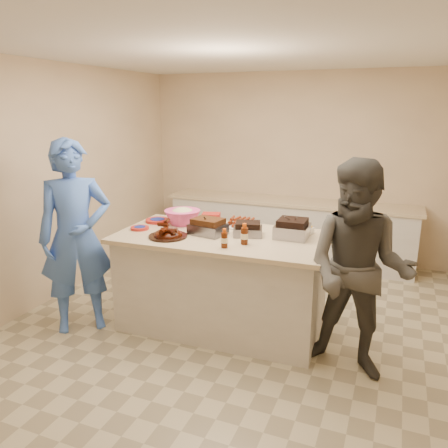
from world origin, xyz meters
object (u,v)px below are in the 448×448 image
at_px(rib_platter, 168,237).
at_px(bbq_bottle_b, 224,248).
at_px(bbq_bottle_a, 244,244).
at_px(roasting_pan, 292,237).
at_px(plastic_cup, 172,219).
at_px(guest_blue, 84,326).
at_px(coleslaw_bowl, 183,224).
at_px(mustard_bottle, 205,232).
at_px(island, 222,325).
at_px(guest_gray, 350,370).

xyz_separation_m(rib_platter, bbq_bottle_b, (0.63, -0.10, 0.00)).
bearing_deg(bbq_bottle_b, bbq_bottle_a, 51.13).
bearing_deg(bbq_bottle_b, roasting_pan, 47.77).
height_order(bbq_bottle_a, plastic_cup, bbq_bottle_a).
relative_size(bbq_bottle_b, guest_blue, 0.09).
relative_size(coleslaw_bowl, plastic_cup, 3.83).
bearing_deg(coleslaw_bowl, mustard_bottle, -26.61).
distance_m(rib_platter, bbq_bottle_b, 0.64).
height_order(island, bbq_bottle_a, bbq_bottle_a).
bearing_deg(plastic_cup, guest_gray, -18.68).
distance_m(roasting_pan, guest_blue, 2.33).
distance_m(bbq_bottle_a, guest_blue, 1.94).
bearing_deg(guest_gray, coleslaw_bowl, 170.82).
xyz_separation_m(rib_platter, plastic_cup, (-0.30, 0.63, 0.00)).
height_order(rib_platter, bbq_bottle_a, bbq_bottle_a).
relative_size(rib_platter, plastic_cup, 3.74).
bearing_deg(guest_blue, bbq_bottle_b, -34.64).
bearing_deg(bbq_bottle_a, island, 146.69).
height_order(rib_platter, roasting_pan, rib_platter).
height_order(coleslaw_bowl, bbq_bottle_a, coleslaw_bowl).
bearing_deg(bbq_bottle_a, mustard_bottle, 153.80).
height_order(island, roasting_pan, roasting_pan).
bearing_deg(island, mustard_bottle, 164.20).
xyz_separation_m(bbq_bottle_b, guest_blue, (-1.50, -0.19, -0.98)).
bearing_deg(mustard_bottle, guest_gray, -14.30).
relative_size(roasting_pan, plastic_cup, 3.10).
bearing_deg(bbq_bottle_b, guest_gray, 1.08).
distance_m(rib_platter, bbq_bottle_a, 0.76).
relative_size(island, guest_gray, 1.13).
bearing_deg(bbq_bottle_b, rib_platter, 170.90).
bearing_deg(guest_gray, bbq_bottle_a, 179.66).
xyz_separation_m(rib_platter, roasting_pan, (1.12, 0.44, -0.00)).
height_order(plastic_cup, guest_blue, plastic_cup).
xyz_separation_m(bbq_bottle_a, plastic_cup, (-1.06, 0.56, 0.00)).
distance_m(guest_blue, guest_gray, 2.67).
relative_size(rib_platter, roasting_pan, 1.21).
height_order(bbq_bottle_a, bbq_bottle_b, bbq_bottle_a).
xyz_separation_m(island, bbq_bottle_b, (0.17, -0.36, 0.98)).
distance_m(roasting_pan, guest_gray, 1.30).
bearing_deg(guest_blue, rib_platter, -23.36).
distance_m(island, bbq_bottle_a, 1.04).
distance_m(coleslaw_bowl, bbq_bottle_a, 0.95).
relative_size(rib_platter, bbq_bottle_b, 2.13).
distance_m(coleslaw_bowl, guest_blue, 1.47).
relative_size(island, roasting_pan, 6.63).
bearing_deg(island, guest_gray, -16.13).
relative_size(coleslaw_bowl, guest_blue, 0.20).
relative_size(island, guest_blue, 1.07).
relative_size(coleslaw_bowl, bbq_bottle_b, 2.18).
xyz_separation_m(roasting_pan, guest_blue, (-1.99, -0.73, -0.98)).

